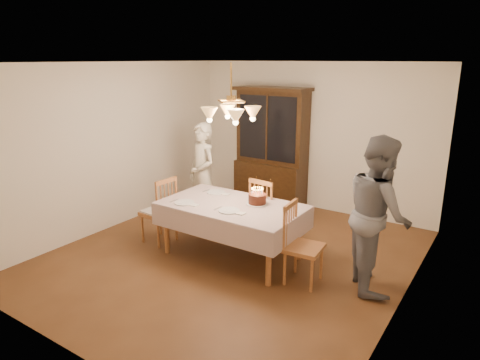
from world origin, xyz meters
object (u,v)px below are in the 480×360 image
Objects in this scene: china_hutch at (271,149)px; chair_far_side at (267,214)px; birthday_cake at (257,199)px; dining_table at (232,210)px; elderly_woman at (202,175)px.

china_hutch is 1.89m from chair_far_side.
dining_table is at bearing -145.98° from birthday_cake.
elderly_woman is at bearing 158.13° from birthday_cake.
chair_far_side reaches higher than dining_table.
dining_table is 1.90× the size of chair_far_side.
china_hutch reaches higher than birthday_cake.
china_hutch is 1.58m from elderly_woman.
chair_far_side is 1.32m from elderly_woman.
china_hutch is 1.29× the size of elderly_woman.
birthday_cake is (0.28, 0.19, 0.14)m from dining_table.
chair_far_side is at bearing 75.44° from dining_table.
dining_table is 2.38m from china_hutch.
birthday_cake is at bearing -65.23° from china_hutch.
china_hutch is at bearing 114.77° from birthday_cake.
china_hutch is 2.16× the size of chair_far_side.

